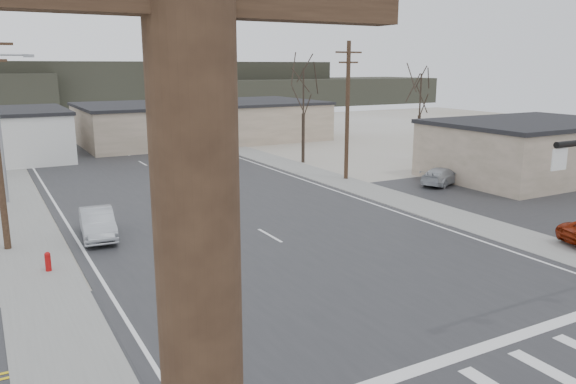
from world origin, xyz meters
name	(u,v)px	position (x,y,z in m)	size (l,w,h in m)	color
ground	(367,292)	(0.00, 0.00, 0.00)	(140.00, 140.00, 0.00)	silver
main_road	(217,206)	(0.00, 15.00, 0.02)	(18.00, 110.00, 0.05)	#28282A
cross_road	(367,291)	(0.00, 0.00, 0.02)	(90.00, 10.00, 0.04)	#28282A
parking_lot	(564,199)	(20.00, 6.00, 0.02)	(18.00, 20.00, 0.03)	#28282A
sidewalk_left	(17,209)	(-10.60, 20.00, 0.03)	(3.00, 90.00, 0.06)	gray
sidewalk_right	(321,175)	(10.60, 20.00, 0.03)	(3.00, 90.00, 0.06)	gray
fire_hydrant	(48,262)	(-10.20, 8.00, 0.45)	(0.24, 0.24, 0.87)	#A50C0C
building_right_far	(203,121)	(10.00, 44.00, 2.15)	(26.30, 14.30, 4.30)	#BDA691
building_lot	(529,149)	(24.00, 12.00, 2.16)	(14.30, 10.30, 4.30)	#BDA691
upole_right_a	(347,109)	(11.50, 18.00, 5.22)	(2.20, 0.30, 10.00)	#442F1F
upole_right_b	(228,95)	(11.50, 40.00, 5.22)	(2.20, 0.30, 10.00)	#442F1F
streetlight_main	(2,120)	(-10.80, 22.00, 5.09)	(2.40, 0.25, 9.00)	gray
tree_right_mid	(303,94)	(12.50, 26.00, 5.93)	(3.74, 3.74, 8.33)	#32281F
tree_right_far	(217,87)	(15.00, 52.00, 5.58)	(3.52, 3.52, 7.84)	#32281F
tree_lot	(420,97)	(22.00, 22.00, 5.58)	(3.52, 3.52, 7.84)	#32281F
hill_center	(132,85)	(15.00, 96.00, 4.50)	(80.00, 18.00, 9.00)	#333026
hill_right	(303,92)	(50.00, 90.00, 2.75)	(60.00, 18.00, 5.50)	#333026
sedan_crossing	(98,223)	(-7.50, 11.83, 0.76)	(1.50, 4.31, 1.42)	#94989D
car_far_a	(116,144)	(-0.40, 40.32, 0.71)	(1.86, 4.57, 1.33)	black
car_far_b	(116,135)	(0.99, 46.81, 0.83)	(1.86, 4.63, 1.58)	black
car_parked_dark_a	(482,174)	(19.05, 11.95, 0.68)	(1.53, 3.81, 1.30)	black
car_parked_silver	(442,176)	(16.25, 13.00, 0.64)	(1.69, 4.17, 1.21)	#A5AAB0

